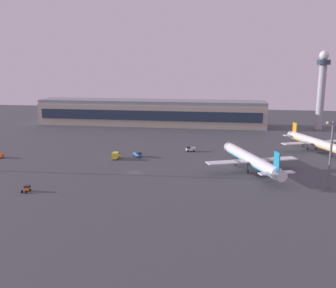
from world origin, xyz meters
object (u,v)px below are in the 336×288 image
Objects in this scene: control_tower at (322,85)px; pushback_tug at (27,188)px; catering_truck at (116,155)px; apron_light_west at (331,150)px; airplane_mid_apron at (315,142)px; maintenance_van at (138,154)px; baggage_tractor at (190,149)px; airplane_taxiway_distant at (252,160)px.

pushback_tug is at bearing -130.96° from control_tower.
control_tower reaches higher than catering_truck.
control_tower is at bearing 79.27° from apron_light_west.
maintenance_van is (-79.28, -24.51, -2.89)m from airplane_mid_apron.
catering_truck is at bearing -138.34° from control_tower.
pushback_tug is (-16.06, -45.46, -0.51)m from catering_truck.
control_tower reaches higher than airplane_mid_apron.
catering_truck is 1.79× the size of pushback_tug.
maintenance_van is at bearing 104.70° from baggage_tractor.
control_tower is 122.01m from apron_light_west.
airplane_taxiway_distant is 10.12× the size of maintenance_van.
airplane_mid_apron is at bearing -103.69° from control_tower.
apron_light_west is (80.10, -27.72, 11.45)m from catering_truck.
airplane_taxiway_distant is 1.11× the size of airplane_mid_apron.
airplane_taxiway_distant reaches higher than maintenance_van.
maintenance_van is 79.78m from apron_light_west.
pushback_tug is at bearing -176.41° from airplane_taxiway_distant.
control_tower reaches higher than maintenance_van.
maintenance_van is at bearing -6.66° from airplane_mid_apron.
maintenance_van is 0.19× the size of apron_light_west.
airplane_taxiway_distant is 57.47m from catering_truck.
airplane_mid_apron reaches higher than catering_truck.
maintenance_van is (-21.87, -14.07, 0.00)m from baggage_tractor.
pushback_tug is 79.47m from baggage_tractor.
airplane_taxiway_distant is at bearing 143.99° from apron_light_west.
maintenance_van is at bearing -137.56° from control_tower.
airplane_taxiway_distant is 50.65m from maintenance_van.
airplane_taxiway_distant is 9.70× the size of baggage_tractor.
airplane_mid_apron is 6.91× the size of catering_truck.
control_tower is 1.20× the size of airplane_mid_apron.
airplane_mid_apron is 8.73× the size of baggage_tractor.
apron_light_west is at bearing 14.84° from pushback_tug.
apron_light_west reaches higher than baggage_tractor.
pushback_tug is 98.52m from apron_light_west.
catering_truck reaches higher than pushback_tug.
control_tower is 139.79m from catering_truck.
control_tower is at bearing -63.14° from baggage_tractor.
baggage_tractor is 1.04× the size of maintenance_van.
maintenance_van is (-48.08, 15.60, -3.29)m from airplane_taxiway_distant.
baggage_tractor is (-72.46, -72.20, -25.95)m from control_tower.
pushback_tug is 56.12m from maintenance_van.
apron_light_west reaches higher than airplane_taxiway_distant.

